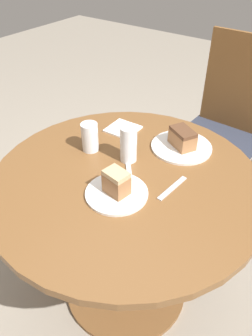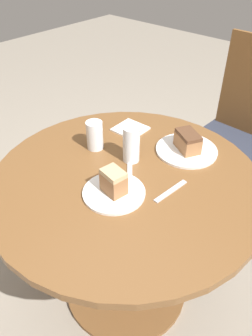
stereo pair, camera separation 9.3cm
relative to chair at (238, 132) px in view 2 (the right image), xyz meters
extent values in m
plane|color=gray|center=(-0.04, -0.90, -0.51)|extent=(8.00, 8.00, 0.00)
cylinder|color=brown|center=(-0.04, -0.90, -0.50)|extent=(0.58, 0.58, 0.03)
cylinder|color=brown|center=(-0.04, -0.90, -0.16)|extent=(0.10, 0.10, 0.65)
cylinder|color=brown|center=(-0.04, -0.90, 0.19)|extent=(1.00, 1.00, 0.03)
cylinder|color=brown|center=(-0.20, -0.27, -0.29)|extent=(0.04, 0.04, 0.43)
cylinder|color=brown|center=(0.19, -0.28, -0.29)|extent=(0.04, 0.04, 0.43)
cylinder|color=brown|center=(-0.19, 0.12, -0.29)|extent=(0.04, 0.04, 0.43)
cube|color=#2D3342|center=(0.00, -0.08, -0.07)|extent=(0.45, 0.45, 0.03)
cylinder|color=white|center=(-0.01, -0.99, 0.21)|extent=(0.22, 0.22, 0.01)
cylinder|color=white|center=(0.03, -0.61, 0.21)|extent=(0.25, 0.25, 0.01)
cube|color=#9E6B42|center=(-0.01, -0.99, 0.25)|extent=(0.09, 0.07, 0.07)
cube|color=tan|center=(-0.01, -0.99, 0.29)|extent=(0.09, 0.07, 0.02)
cube|color=#9E6B42|center=(0.03, -0.61, 0.24)|extent=(0.13, 0.11, 0.06)
cube|color=brown|center=(0.03, -0.61, 0.28)|extent=(0.13, 0.11, 0.02)
cylinder|color=beige|center=(-0.09, -0.80, 0.25)|extent=(0.06, 0.06, 0.11)
cylinder|color=white|center=(-0.09, -0.80, 0.27)|extent=(0.06, 0.06, 0.15)
cylinder|color=silver|center=(-0.26, -0.84, 0.24)|extent=(0.06, 0.06, 0.07)
cylinder|color=white|center=(-0.26, -0.84, 0.26)|extent=(0.07, 0.07, 0.12)
cube|color=white|center=(-0.25, -0.64, 0.20)|extent=(0.13, 0.13, 0.01)
cube|color=silver|center=(-0.05, -0.86, 0.20)|extent=(0.13, 0.14, 0.00)
cube|color=silver|center=(0.13, -0.85, 0.20)|extent=(0.03, 0.16, 0.00)
camera|label=1|loc=(0.51, -1.65, 0.96)|focal=35.00mm
camera|label=2|loc=(0.58, -1.59, 0.96)|focal=35.00mm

